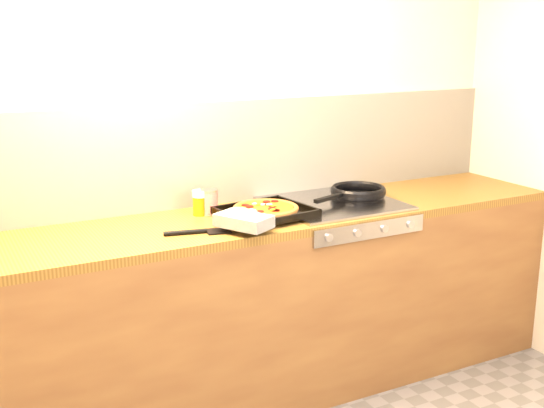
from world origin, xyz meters
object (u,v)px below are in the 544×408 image
frying_pan (357,193)px  juice_glass (200,203)px  tomato_can (209,202)px  pizza_on_tray (259,213)px

frying_pan → juice_glass: (-0.80, 0.11, 0.02)m
juice_glass → tomato_can: bearing=-12.1°
frying_pan → tomato_can: size_ratio=4.14×
pizza_on_tray → tomato_can: (-0.15, 0.22, 0.02)m
pizza_on_tray → juice_glass: size_ratio=4.44×
tomato_can → juice_glass: size_ratio=1.01×
tomato_can → frying_pan: bearing=-7.6°
pizza_on_tray → juice_glass: juice_glass is taller
juice_glass → pizza_on_tray: bearing=-50.3°
pizza_on_tray → frying_pan: bearing=10.9°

